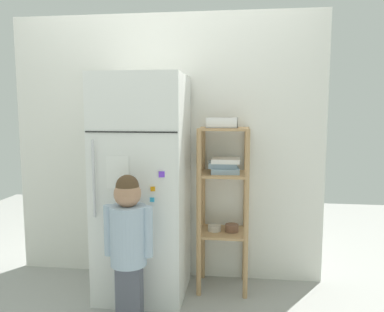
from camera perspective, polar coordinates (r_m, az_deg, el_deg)
The scene contains 6 objects.
ground_plane at distance 3.06m, azimuth -5.11°, elevation -19.68°, with size 6.00×6.00×0.00m, color #999993.
kitchen_wall_back at distance 3.09m, azimuth -3.95°, elevation 1.19°, with size 2.51×0.03×2.12m, color silver.
refrigerator at distance 2.83m, azimuth -7.30°, elevation -4.49°, with size 0.63×0.63×1.62m.
child_standing at distance 2.47m, azimuth -9.50°, elevation -11.59°, with size 0.31×0.23×0.97m.
pantry_shelf_unit at distance 2.88m, azimuth 4.77°, elevation -5.02°, with size 0.38×0.34×1.24m.
fruit_bin at distance 2.82m, azimuth 4.68°, elevation 4.85°, with size 0.23×0.20×0.07m.
Camera 1 is at (0.59, -2.67, 1.37)m, focal length 35.61 mm.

